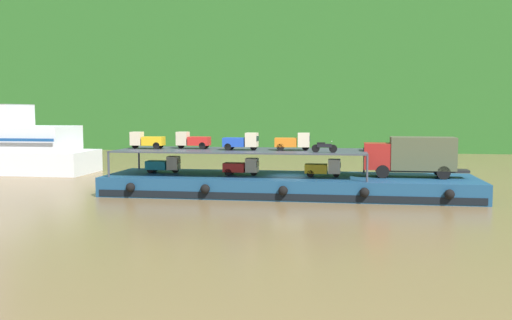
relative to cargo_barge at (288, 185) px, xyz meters
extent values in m
plane|color=brown|center=(0.00, 0.03, -0.75)|extent=(400.00, 400.00, 0.00)
cube|color=#286023|center=(0.00, 63.04, 20.76)|extent=(110.66, 32.85, 43.02)
cube|color=navy|center=(0.00, 0.03, 0.00)|extent=(28.89, 7.47, 1.50)
cube|color=black|center=(0.00, -3.73, -0.40)|extent=(28.31, 0.06, 0.50)
sphere|color=black|center=(-11.56, -3.92, 0.10)|extent=(0.70, 0.70, 0.70)
sphere|color=black|center=(-5.78, -3.92, 0.10)|extent=(0.70, 0.70, 0.70)
sphere|color=black|center=(0.00, -3.92, 0.10)|extent=(0.70, 0.70, 0.70)
sphere|color=black|center=(5.78, -3.92, 0.10)|extent=(0.70, 0.70, 0.70)
sphere|color=black|center=(11.56, -3.92, 0.10)|extent=(0.70, 0.70, 0.70)
cube|color=maroon|center=(6.84, 0.46, 2.35)|extent=(2.04, 2.22, 2.00)
cube|color=#192833|center=(5.82, 0.48, 2.70)|extent=(0.10, 1.84, 0.60)
cube|color=#474C33|center=(10.24, 0.40, 2.60)|extent=(4.84, 2.39, 2.50)
cube|color=black|center=(10.24, 0.40, 1.30)|extent=(6.83, 1.51, 0.20)
cylinder|color=black|center=(7.26, 1.47, 1.25)|extent=(1.01, 0.30, 1.00)
cylinder|color=black|center=(7.22, -0.55, 1.25)|extent=(1.01, 0.30, 1.00)
cylinder|color=black|center=(11.70, 1.38, 1.25)|extent=(1.01, 0.30, 1.00)
cylinder|color=black|center=(11.66, -0.64, 1.25)|extent=(1.01, 0.30, 1.00)
cylinder|color=#383D47|center=(5.96, 3.29, 1.75)|extent=(0.16, 0.16, 2.00)
cylinder|color=#383D47|center=(5.96, -3.23, 1.75)|extent=(0.16, 0.16, 2.00)
cylinder|color=#383D47|center=(-13.56, 3.29, 1.75)|extent=(0.16, 0.16, 2.00)
cylinder|color=#383D47|center=(-13.56, -3.23, 1.75)|extent=(0.16, 0.16, 2.00)
cube|color=#383D47|center=(-3.80, 0.03, 2.70)|extent=(19.69, 6.67, 0.10)
cube|color=teal|center=(-10.93, 0.45, 1.38)|extent=(1.70, 1.20, 0.70)
cube|color=beige|center=(-9.53, 0.45, 1.58)|extent=(0.90, 1.00, 1.10)
cube|color=#19232D|center=(-9.06, 0.45, 1.69)|extent=(0.04, 0.85, 0.38)
cylinder|color=black|center=(-9.38, 0.45, 1.03)|extent=(0.56, 0.14, 0.56)
cylinder|color=black|center=(-11.33, -0.08, 1.03)|extent=(0.56, 0.14, 0.56)
cylinder|color=black|center=(-11.33, 0.98, 1.03)|extent=(0.56, 0.14, 0.56)
cube|color=red|center=(-4.24, -0.39, 1.38)|extent=(1.75, 1.28, 0.70)
cube|color=beige|center=(-2.84, -0.45, 1.58)|extent=(0.94, 1.04, 1.10)
cube|color=#19232D|center=(-2.37, -0.47, 1.69)|extent=(0.08, 0.85, 0.38)
cylinder|color=black|center=(-2.69, -0.46, 1.03)|extent=(0.57, 0.17, 0.56)
cylinder|color=black|center=(-4.66, -0.90, 1.03)|extent=(0.57, 0.17, 0.56)
cylinder|color=black|center=(-4.62, 0.16, 1.03)|extent=(0.57, 0.17, 0.56)
cube|color=gold|center=(2.19, -0.38, 1.38)|extent=(1.72, 1.22, 0.70)
cube|color=beige|center=(3.59, -0.39, 1.58)|extent=(0.91, 1.01, 1.10)
cube|color=#19232D|center=(4.06, -0.40, 1.69)|extent=(0.05, 0.85, 0.38)
cylinder|color=black|center=(3.74, -0.40, 1.03)|extent=(0.56, 0.15, 0.56)
cylinder|color=black|center=(1.78, -0.90, 1.03)|extent=(0.56, 0.15, 0.56)
cylinder|color=black|center=(1.79, 0.16, 1.03)|extent=(0.56, 0.15, 0.56)
cube|color=gold|center=(-11.14, 0.23, 3.38)|extent=(1.74, 1.26, 0.70)
cube|color=beige|center=(-12.54, 0.18, 3.58)|extent=(0.94, 1.03, 1.10)
cube|color=#19232D|center=(-13.01, 0.16, 3.69)|extent=(0.07, 0.85, 0.38)
cylinder|color=black|center=(-12.69, 0.18, 3.03)|extent=(0.56, 0.16, 0.56)
cylinder|color=black|center=(-10.76, 0.78, 3.03)|extent=(0.56, 0.16, 0.56)
cylinder|color=black|center=(-10.72, -0.28, 3.03)|extent=(0.56, 0.16, 0.56)
cube|color=red|center=(-7.42, 0.78, 3.38)|extent=(1.72, 1.23, 0.70)
cube|color=beige|center=(-8.82, 0.80, 3.58)|extent=(0.92, 1.02, 1.10)
cube|color=#19232D|center=(-9.29, 0.81, 3.69)|extent=(0.05, 0.85, 0.38)
cylinder|color=black|center=(-8.97, 0.80, 3.03)|extent=(0.56, 0.15, 0.56)
cylinder|color=black|center=(-7.01, 1.30, 3.03)|extent=(0.56, 0.15, 0.56)
cylinder|color=black|center=(-7.03, 0.24, 3.03)|extent=(0.56, 0.15, 0.56)
cube|color=#1E47B7|center=(-4.26, -0.36, 3.38)|extent=(1.74, 1.26, 0.70)
cube|color=beige|center=(-2.87, -0.41, 3.58)|extent=(0.93, 1.03, 1.10)
cube|color=#19232D|center=(-2.40, -0.42, 3.69)|extent=(0.07, 0.85, 0.38)
cylinder|color=black|center=(-2.72, -0.41, 3.03)|extent=(0.56, 0.16, 0.56)
cylinder|color=black|center=(-4.68, -0.87, 3.03)|extent=(0.56, 0.16, 0.56)
cylinder|color=black|center=(-4.65, 0.19, 3.03)|extent=(0.56, 0.16, 0.56)
cube|color=orange|center=(-0.21, -0.05, 3.38)|extent=(1.76, 1.28, 0.70)
cube|color=beige|center=(1.18, 0.02, 3.58)|extent=(0.95, 1.04, 1.10)
cube|color=#19232D|center=(1.65, 0.04, 3.69)|extent=(0.08, 0.85, 0.38)
cylinder|color=black|center=(1.33, 0.02, 3.03)|extent=(0.57, 0.17, 0.56)
cylinder|color=black|center=(-0.59, -0.60, 3.03)|extent=(0.57, 0.17, 0.56)
cylinder|color=black|center=(-0.64, 0.46, 3.03)|extent=(0.57, 0.17, 0.56)
cylinder|color=black|center=(3.51, -2.02, 3.05)|extent=(0.61, 0.15, 0.60)
cylinder|color=black|center=(2.22, -1.92, 3.05)|extent=(0.61, 0.15, 0.60)
cube|color=black|center=(2.86, -1.97, 3.27)|extent=(1.11, 0.28, 0.28)
cube|color=black|center=(2.62, -1.95, 3.45)|extent=(0.61, 0.25, 0.12)
cylinder|color=#B2B2B7|center=(3.41, -2.01, 3.60)|extent=(0.08, 0.55, 0.04)
camera|label=1|loc=(4.35, -44.21, 5.83)|focal=39.74mm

